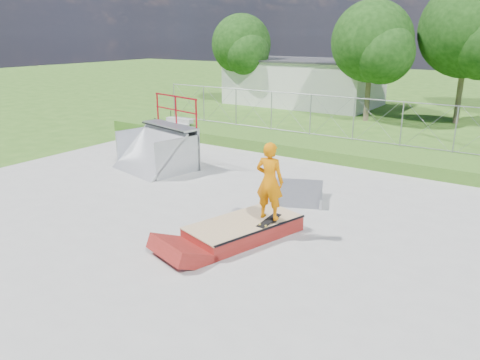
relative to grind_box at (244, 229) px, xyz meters
The scene contains 14 objects.
ground 1.15m from the grind_box, 152.33° to the right, with size 120.00×120.00×0.00m, color #335F1B.
concrete_pad 1.15m from the grind_box, 152.33° to the right, with size 20.00×16.00×0.04m, color #9A9A98.
grass_berm 9.03m from the grind_box, 96.37° to the left, with size 24.00×3.00×0.50m, color #335F1B.
grind_box is the anchor object (origin of this frame).
quarter_pipe 6.94m from the grind_box, 152.24° to the left, with size 2.65×2.24×2.65m, color #ADB0B6, non-canonical shape.
flat_bank_ramp 3.10m from the grind_box, 91.32° to the left, with size 1.44×1.54×0.44m, color #ADB0B6, non-canonical shape.
skateboard 0.67m from the grind_box, 27.44° to the left, with size 0.22×0.80×0.02m, color black.
skater 1.36m from the grind_box, 27.44° to the left, with size 0.70×0.46×1.91m, color orange.
concrete_stairs 12.54m from the grind_box, 139.29° to the left, with size 1.50×1.60×0.80m, color #9A9A98, non-canonical shape.
chain_link_fence 10.09m from the grind_box, 95.74° to the left, with size 20.00×0.06×1.80m, color gray, non-canonical shape.
utility_building_flat 23.32m from the grind_box, 112.74° to the left, with size 10.00×6.00×3.00m, color beige.
tree_left_near 17.98m from the grind_box, 99.04° to the left, with size 4.76×4.48×6.65m.
tree_center 19.91m from the grind_box, 84.72° to the left, with size 5.44×5.12×7.60m.
tree_left_far 23.46m from the grind_box, 123.46° to the left, with size 4.42×4.16×6.18m.
Camera 1 is at (6.86, -8.44, 4.89)m, focal length 35.00 mm.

